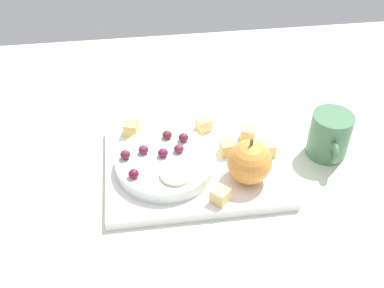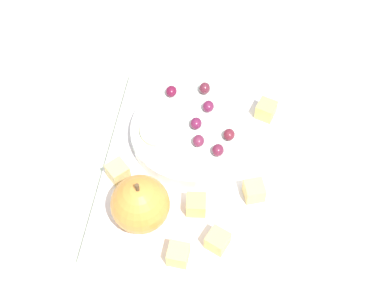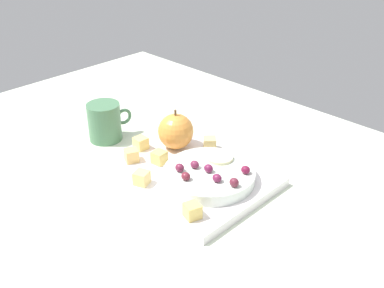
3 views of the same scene
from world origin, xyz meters
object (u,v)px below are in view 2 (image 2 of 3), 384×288
at_px(serving_dish, 192,133).
at_px(grape_2, 229,135).
at_px(cheese_cube_3, 178,254).
at_px(cheese_cube_4, 196,205).
at_px(apple_slice_0, 159,131).
at_px(apple_whole, 140,204).
at_px(grape_5, 205,88).
at_px(cheese_cube_1, 254,191).
at_px(cheese_cube_5, 118,172).
at_px(cheese_cube_2, 266,110).
at_px(grape_4, 208,106).
at_px(platter, 191,172).
at_px(grape_0, 171,91).
at_px(grape_1, 198,141).
at_px(grape_6, 196,123).
at_px(cheese_cube_0, 218,241).
at_px(grape_3, 218,150).

bearing_deg(serving_dish, grape_2, 81.05).
xyz_separation_m(cheese_cube_3, cheese_cube_4, (-0.07, 0.01, 0.00)).
distance_m(cheese_cube_3, apple_slice_0, 0.19).
distance_m(apple_whole, grape_2, 0.17).
bearing_deg(grape_5, apple_whole, -14.67).
bearing_deg(cheese_cube_1, apple_whole, -68.73).
relative_size(cheese_cube_1, cheese_cube_5, 1.00).
xyz_separation_m(serving_dish, cheese_cube_2, (-0.06, 0.10, 0.00)).
bearing_deg(apple_whole, grape_4, 159.88).
bearing_deg(cheese_cube_3, platter, -178.03).
relative_size(cheese_cube_4, grape_0, 1.44).
bearing_deg(grape_0, apple_whole, -1.78).
bearing_deg(grape_1, apple_whole, -27.42).
height_order(apple_whole, cheese_cube_3, apple_whole).
distance_m(cheese_cube_2, grape_4, 0.09).
height_order(serving_dish, cheese_cube_3, cheese_cube_3).
bearing_deg(grape_1, grape_0, -147.16).
xyz_separation_m(cheese_cube_5, grape_2, (-0.07, 0.15, 0.02)).
distance_m(serving_dish, cheese_cube_2, 0.12).
height_order(cheese_cube_5, grape_6, grape_6).
xyz_separation_m(grape_2, grape_5, (-0.08, -0.05, 0.00)).
bearing_deg(grape_1, cheese_cube_0, 18.15).
relative_size(grape_2, grape_5, 1.00).
bearing_deg(cheese_cube_1, cheese_cube_3, -39.32).
distance_m(platter, grape_4, 0.10).
distance_m(platter, apple_slice_0, 0.08).
bearing_deg(grape_2, apple_slice_0, -87.01).
height_order(cheese_cube_3, apple_slice_0, apple_slice_0).
height_order(cheese_cube_4, grape_6, grape_6).
height_order(platter, cheese_cube_3, cheese_cube_3).
bearing_deg(platter, grape_6, -178.64).
bearing_deg(platter, apple_whole, -31.48).
bearing_deg(grape_1, grape_5, -177.29).
distance_m(grape_1, grape_2, 0.04).
bearing_deg(cheese_cube_2, apple_slice_0, -64.77).
bearing_deg(platter, grape_5, 179.09).
xyz_separation_m(cheese_cube_5, grape_3, (-0.05, 0.13, 0.02)).
height_order(cheese_cube_0, grape_3, grape_3).
distance_m(cheese_cube_5, grape_4, 0.16).
height_order(platter, grape_6, grape_6).
relative_size(platter, cheese_cube_0, 12.32).
bearing_deg(cheese_cube_3, grape_3, 168.62).
relative_size(cheese_cube_1, grape_4, 1.44).
xyz_separation_m(apple_whole, grape_5, (-0.21, 0.06, -0.01)).
distance_m(cheese_cube_0, grape_1, 0.15).
bearing_deg(apple_whole, serving_dish, 161.91).
height_order(platter, grape_3, grape_3).
height_order(cheese_cube_1, grape_4, grape_4).
relative_size(cheese_cube_3, apple_slice_0, 0.48).
bearing_deg(grape_3, grape_5, -162.59).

